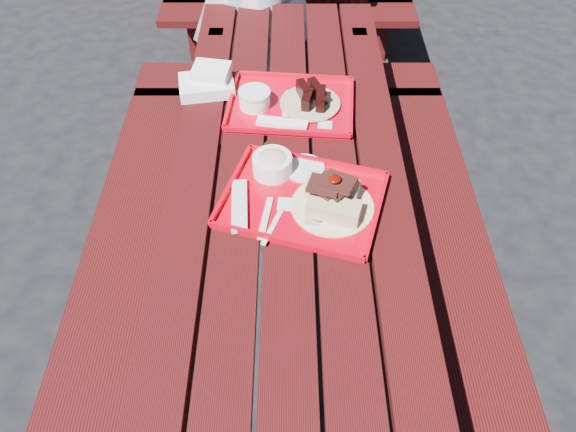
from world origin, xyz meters
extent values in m
plane|color=black|center=(0.00, 0.00, 0.00)|extent=(60.00, 60.00, 0.00)
cube|color=#420D0C|center=(-0.30, 0.00, 0.73)|extent=(0.14, 2.40, 0.04)
cube|color=#420D0C|center=(-0.15, 0.00, 0.73)|extent=(0.14, 2.40, 0.04)
cube|color=#420D0C|center=(0.00, 0.00, 0.73)|extent=(0.14, 2.40, 0.04)
cube|color=#420D0C|center=(0.15, 0.00, 0.73)|extent=(0.14, 2.40, 0.04)
cube|color=#420D0C|center=(0.30, 0.00, 0.73)|extent=(0.14, 2.40, 0.04)
cube|color=#420D0C|center=(-0.58, 0.00, 0.43)|extent=(0.25, 2.40, 0.04)
cube|color=#420D0C|center=(-0.58, 0.84, 0.21)|extent=(0.06, 0.06, 0.42)
cube|color=#420D0C|center=(0.58, 0.00, 0.43)|extent=(0.25, 2.40, 0.04)
cube|color=#420D0C|center=(0.58, 0.84, 0.21)|extent=(0.06, 0.06, 0.42)
cube|color=#420D0C|center=(-0.30, 0.96, 0.38)|extent=(0.06, 0.06, 0.75)
cube|color=#420D0C|center=(0.30, 0.96, 0.38)|extent=(0.06, 0.06, 0.75)
cube|color=#420D0C|center=(0.00, 0.96, 0.43)|extent=(1.40, 0.06, 0.04)
cube|color=#420D0C|center=(-0.58, 1.96, 0.21)|extent=(0.06, 0.06, 0.42)
cube|color=#420D0C|center=(0.58, 1.96, 0.21)|extent=(0.06, 0.06, 0.42)
cube|color=#420D0C|center=(-0.30, 1.84, 0.38)|extent=(0.06, 0.06, 0.75)
cube|color=#420D0C|center=(0.30, 1.84, 0.38)|extent=(0.06, 0.06, 0.75)
cube|color=#420D0C|center=(0.00, 1.84, 0.43)|extent=(1.40, 0.06, 0.04)
cube|color=red|center=(0.04, -0.03, 0.76)|extent=(0.53, 0.46, 0.01)
cube|color=red|center=(0.09, 0.13, 0.77)|extent=(0.43, 0.14, 0.02)
cube|color=red|center=(-0.01, -0.20, 0.77)|extent=(0.43, 0.14, 0.02)
cube|color=red|center=(0.26, -0.10, 0.77)|extent=(0.11, 0.33, 0.02)
cube|color=red|center=(-0.17, 0.03, 0.77)|extent=(0.11, 0.33, 0.02)
cylinder|color=beige|center=(0.13, -0.06, 0.77)|extent=(0.24, 0.24, 0.01)
cube|color=tan|center=(0.13, -0.10, 0.80)|extent=(0.17, 0.11, 0.04)
cube|color=tan|center=(0.13, -0.02, 0.80)|extent=(0.17, 0.11, 0.04)
ellipsoid|color=#550701|center=(0.13, -0.06, 0.89)|extent=(0.04, 0.04, 0.01)
cylinder|color=white|center=(-0.05, 0.09, 0.79)|extent=(0.12, 0.12, 0.06)
ellipsoid|color=beige|center=(-0.05, 0.09, 0.81)|extent=(0.10, 0.10, 0.05)
cylinder|color=silver|center=(0.05, 0.10, 0.77)|extent=(0.13, 0.13, 0.01)
cube|color=white|center=(-0.14, -0.06, 0.77)|extent=(0.06, 0.20, 0.02)
cube|color=white|center=(-0.06, -0.11, 0.77)|extent=(0.04, 0.16, 0.01)
cube|color=white|center=(-0.04, -0.13, 0.76)|extent=(0.07, 0.17, 0.01)
cube|color=silver|center=(-0.01, -0.05, 0.76)|extent=(0.05, 0.05, 0.00)
cube|color=red|center=(0.01, 0.44, 0.76)|extent=(0.45, 0.36, 0.01)
cube|color=red|center=(0.02, 0.60, 0.77)|extent=(0.42, 0.05, 0.02)
cube|color=red|center=(0.00, 0.27, 0.77)|extent=(0.42, 0.05, 0.02)
cube|color=red|center=(0.22, 0.42, 0.77)|extent=(0.04, 0.33, 0.02)
cube|color=red|center=(-0.20, 0.46, 0.77)|extent=(0.04, 0.33, 0.02)
cube|color=white|center=(0.06, 0.43, 0.77)|extent=(0.16, 0.16, 0.01)
cylinder|color=tan|center=(0.08, 0.43, 0.77)|extent=(0.21, 0.21, 0.01)
cylinder|color=white|center=(-0.12, 0.43, 0.79)|extent=(0.11, 0.11, 0.05)
cylinder|color=white|center=(-0.12, 0.43, 0.82)|extent=(0.11, 0.11, 0.01)
cube|color=white|center=(-0.02, 0.32, 0.77)|extent=(0.18, 0.08, 0.01)
cube|color=silver|center=(0.13, 0.32, 0.76)|extent=(0.05, 0.04, 0.00)
cube|color=white|center=(-0.29, 0.54, 0.77)|extent=(0.22, 0.17, 0.04)
cube|color=white|center=(-0.28, 0.56, 0.81)|extent=(0.15, 0.13, 0.04)
camera|label=1|loc=(0.00, -1.19, 1.95)|focal=35.00mm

